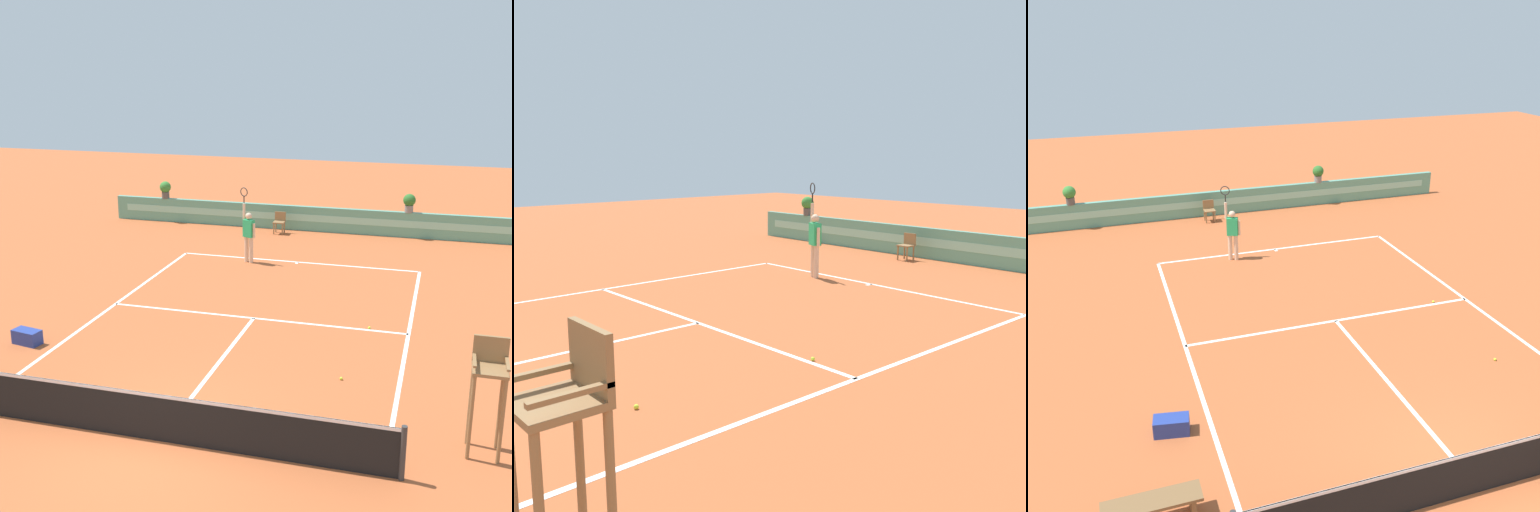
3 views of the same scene
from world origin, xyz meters
TOP-DOWN VIEW (x-y plane):
  - ground_plane at (0.00, 6.00)m, footprint 60.00×60.00m
  - court_lines at (0.00, 6.72)m, footprint 8.32×11.94m
  - net at (0.00, 0.00)m, footprint 8.92×0.10m
  - back_wall_barrier at (0.00, 16.39)m, footprint 18.00×0.21m
  - umpire_chair at (5.73, 1.26)m, footprint 0.60×0.60m
  - ball_kid_chair at (-1.58, 15.66)m, footprint 0.44×0.44m
  - gear_bag at (-4.89, 3.24)m, footprint 0.75×0.48m
  - tennis_player at (-1.63, 11.44)m, footprint 0.58×0.34m
  - tennis_ball_near_baseline at (2.86, 3.38)m, footprint 0.07×0.07m
  - tennis_ball_mid_court at (3.10, 6.50)m, footprint 0.07×0.07m
  - potted_plant_far_left at (-6.78, 16.39)m, footprint 0.48×0.48m
  - potted_plant_right at (3.40, 16.39)m, footprint 0.48×0.48m

SIDE VIEW (x-z plane):
  - ground_plane at x=0.00m, z-range 0.00..0.00m
  - court_lines at x=0.00m, z-range 0.00..0.01m
  - tennis_ball_near_baseline at x=2.86m, z-range 0.00..0.07m
  - tennis_ball_mid_court at x=3.10m, z-range 0.00..0.07m
  - gear_bag at x=-4.89m, z-range 0.00..0.36m
  - ball_kid_chair at x=-1.58m, z-range 0.05..0.90m
  - back_wall_barrier at x=0.00m, z-range 0.00..1.00m
  - net at x=0.00m, z-range 0.01..1.01m
  - tennis_player at x=-1.63m, z-range -0.24..2.34m
  - umpire_chair at x=5.73m, z-range 0.27..2.41m
  - potted_plant_far_left at x=-6.78m, z-range 1.05..1.78m
  - potted_plant_right at x=3.40m, z-range 1.05..1.78m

